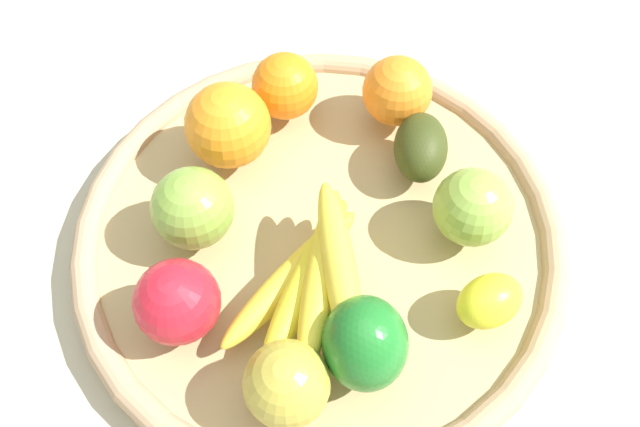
{
  "coord_description": "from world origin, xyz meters",
  "views": [
    {
      "loc": [
        -0.27,
        0.17,
        0.56
      ],
      "look_at": [
        0.0,
        0.0,
        0.06
      ],
      "focal_mm": 36.06,
      "sensor_mm": 36.0,
      "label": 1
    }
  ],
  "objects_px": {
    "apple_3": "(193,208)",
    "orange_0": "(397,91)",
    "lemon_0": "(489,301)",
    "orange_1": "(285,86)",
    "orange_2": "(228,126)",
    "apple_1": "(177,302)",
    "bell_pepper": "(365,343)",
    "avocado": "(421,147)",
    "apple_0": "(473,207)",
    "apple_2": "(287,384)",
    "banana_bunch": "(315,275)"
  },
  "relations": [
    {
      "from": "apple_3",
      "to": "orange_0",
      "type": "relative_size",
      "value": 1.05
    },
    {
      "from": "lemon_0",
      "to": "apple_2",
      "type": "bearing_deg",
      "value": 81.23
    },
    {
      "from": "orange_0",
      "to": "apple_1",
      "type": "xyz_separation_m",
      "value": [
        -0.09,
        0.29,
        0.0
      ]
    },
    {
      "from": "apple_0",
      "to": "apple_1",
      "type": "height_order",
      "value": "same"
    },
    {
      "from": "bell_pepper",
      "to": "apple_3",
      "type": "bearing_deg",
      "value": -138.03
    },
    {
      "from": "orange_0",
      "to": "lemon_0",
      "type": "bearing_deg",
      "value": 163.37
    },
    {
      "from": "banana_bunch",
      "to": "orange_2",
      "type": "bearing_deg",
      "value": -4.32
    },
    {
      "from": "apple_2",
      "to": "apple_0",
      "type": "distance_m",
      "value": 0.23
    },
    {
      "from": "orange_1",
      "to": "avocado",
      "type": "distance_m",
      "value": 0.15
    },
    {
      "from": "lemon_0",
      "to": "orange_1",
      "type": "bearing_deg",
      "value": 4.78
    },
    {
      "from": "orange_0",
      "to": "apple_2",
      "type": "bearing_deg",
      "value": 128.31
    },
    {
      "from": "bell_pepper",
      "to": "apple_0",
      "type": "xyz_separation_m",
      "value": [
        0.05,
        -0.16,
        -0.01
      ]
    },
    {
      "from": "orange_0",
      "to": "orange_2",
      "type": "distance_m",
      "value": 0.17
    },
    {
      "from": "lemon_0",
      "to": "orange_0",
      "type": "bearing_deg",
      "value": -16.63
    },
    {
      "from": "orange_0",
      "to": "apple_0",
      "type": "relative_size",
      "value": 0.99
    },
    {
      "from": "banana_bunch",
      "to": "apple_0",
      "type": "xyz_separation_m",
      "value": [
        -0.02,
        -0.15,
        0.0
      ]
    },
    {
      "from": "apple_2",
      "to": "lemon_0",
      "type": "bearing_deg",
      "value": -98.77
    },
    {
      "from": "apple_3",
      "to": "orange_0",
      "type": "bearing_deg",
      "value": -86.05
    },
    {
      "from": "apple_0",
      "to": "banana_bunch",
      "type": "bearing_deg",
      "value": 82.49
    },
    {
      "from": "apple_0",
      "to": "apple_3",
      "type": "bearing_deg",
      "value": 57.85
    },
    {
      "from": "apple_0",
      "to": "orange_1",
      "type": "xyz_separation_m",
      "value": [
        0.22,
        0.07,
        -0.0
      ]
    },
    {
      "from": "apple_1",
      "to": "bell_pepper",
      "type": "bearing_deg",
      "value": -136.69
    },
    {
      "from": "orange_2",
      "to": "apple_0",
      "type": "xyz_separation_m",
      "value": [
        -0.2,
        -0.14,
        -0.01
      ]
    },
    {
      "from": "orange_2",
      "to": "apple_1",
      "type": "height_order",
      "value": "orange_2"
    },
    {
      "from": "apple_2",
      "to": "avocado",
      "type": "height_order",
      "value": "apple_2"
    },
    {
      "from": "apple_1",
      "to": "orange_2",
      "type": "bearing_deg",
      "value": -41.42
    },
    {
      "from": "orange_0",
      "to": "avocado",
      "type": "bearing_deg",
      "value": 164.29
    },
    {
      "from": "bell_pepper",
      "to": "avocado",
      "type": "distance_m",
      "value": 0.22
    },
    {
      "from": "apple_2",
      "to": "orange_2",
      "type": "bearing_deg",
      "value": -18.43
    },
    {
      "from": "bell_pepper",
      "to": "apple_2",
      "type": "distance_m",
      "value": 0.07
    },
    {
      "from": "avocado",
      "to": "orange_1",
      "type": "bearing_deg",
      "value": 28.85
    },
    {
      "from": "apple_3",
      "to": "avocado",
      "type": "distance_m",
      "value": 0.22
    },
    {
      "from": "orange_0",
      "to": "apple_0",
      "type": "bearing_deg",
      "value": 170.03
    },
    {
      "from": "bell_pepper",
      "to": "lemon_0",
      "type": "relative_size",
      "value": 1.41
    },
    {
      "from": "orange_1",
      "to": "apple_1",
      "type": "relative_size",
      "value": 0.95
    },
    {
      "from": "bell_pepper",
      "to": "avocado",
      "type": "xyz_separation_m",
      "value": [
        0.14,
        -0.16,
        -0.02
      ]
    },
    {
      "from": "bell_pepper",
      "to": "lemon_0",
      "type": "height_order",
      "value": "bell_pepper"
    },
    {
      "from": "apple_1",
      "to": "orange_1",
      "type": "bearing_deg",
      "value": -51.21
    },
    {
      "from": "orange_1",
      "to": "orange_0",
      "type": "bearing_deg",
      "value": -126.71
    },
    {
      "from": "apple_3",
      "to": "orange_2",
      "type": "bearing_deg",
      "value": -47.81
    },
    {
      "from": "orange_2",
      "to": "apple_2",
      "type": "xyz_separation_m",
      "value": [
        -0.24,
        0.08,
        -0.01
      ]
    },
    {
      "from": "apple_2",
      "to": "apple_3",
      "type": "bearing_deg",
      "value": -3.45
    },
    {
      "from": "apple_3",
      "to": "lemon_0",
      "type": "distance_m",
      "value": 0.27
    },
    {
      "from": "avocado",
      "to": "apple_2",
      "type": "bearing_deg",
      "value": 119.74
    },
    {
      "from": "bell_pepper",
      "to": "avocado",
      "type": "bearing_deg",
      "value": 155.86
    },
    {
      "from": "banana_bunch",
      "to": "apple_1",
      "type": "distance_m",
      "value": 0.11
    },
    {
      "from": "banana_bunch",
      "to": "orange_1",
      "type": "height_order",
      "value": "orange_1"
    },
    {
      "from": "orange_0",
      "to": "apple_1",
      "type": "relative_size",
      "value": 0.99
    },
    {
      "from": "lemon_0",
      "to": "avocado",
      "type": "bearing_deg",
      "value": -17.01
    },
    {
      "from": "orange_0",
      "to": "bell_pepper",
      "type": "distance_m",
      "value": 0.27
    }
  ]
}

